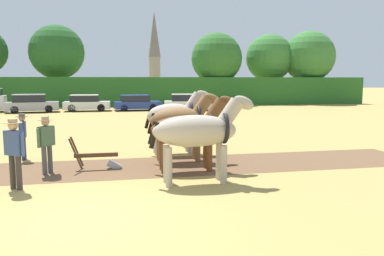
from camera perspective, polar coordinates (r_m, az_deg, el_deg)
name	(u,v)px	position (r m, az deg, el deg)	size (l,w,h in m)	color
ground_plane	(84,221)	(7.94, -16.10, -13.40)	(240.00, 240.00, 0.00)	#A88E4C
plowed_furrow_strip	(71,170)	(12.23, -17.96, -6.14)	(23.23, 2.91, 0.01)	brown
hedgerow	(121,92)	(40.84, -10.77, 5.45)	(55.81, 1.33, 3.10)	#286023
tree_center_left	(57,52)	(44.34, -19.88, 10.80)	(5.90, 5.90, 8.78)	#4C3823
tree_center	(217,58)	(43.69, 3.78, 10.53)	(5.82, 5.82, 8.17)	#4C3823
tree_center_right	(270,58)	(47.04, 11.75, 10.41)	(5.70, 5.70, 8.31)	brown
tree_right	(309,57)	(47.76, 17.40, 10.32)	(6.10, 6.10, 8.62)	#423323
church_spire	(154,51)	(79.80, -5.74, 11.59)	(2.59, 2.59, 16.82)	gray
draft_horse_lead_left	(199,131)	(10.00, 1.08, -0.48)	(2.93, 0.96, 2.44)	#B2A38E
draft_horse_lead_right	(190,129)	(11.40, -0.37, -0.12)	(2.84, 0.93, 2.37)	brown
draft_horse_trail_left	(182,121)	(12.77, -1.61, 1.15)	(2.60, 0.97, 2.40)	brown
draft_horse_trail_right	(175,116)	(14.16, -2.55, 1.83)	(2.62, 1.06, 2.46)	#B2A38E
plow	(101,159)	(12.08, -13.76, -4.63)	(1.58, 0.47, 1.13)	#4C331E
farmer_at_plow	(46,140)	(11.85, -21.32, -1.76)	(0.44, 0.57, 1.72)	#4C4C4C
farmer_beside_team	(184,125)	(15.77, -1.23, 0.52)	(0.48, 0.46, 1.59)	#4C4C4C
farmer_onlooker_left	(14,148)	(10.45, -25.46, -2.72)	(0.59, 0.46, 1.81)	#38332D
farmer_onlooker_right	(23,133)	(14.29, -24.39, -0.74)	(0.40, 0.63, 1.62)	#28334C
parked_car_left	(31,104)	(35.22, -23.28, 3.42)	(4.56, 2.46, 1.58)	#9E9EA8
parked_car_center_left	(86,103)	(35.11, -15.79, 3.66)	(4.07, 1.79, 1.48)	silver
parked_car_center	(137,103)	(34.95, -8.44, 3.80)	(4.43, 2.38, 1.43)	navy
parked_car_center_right	(188,102)	(34.54, -0.62, 3.91)	(4.61, 2.25, 1.52)	silver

